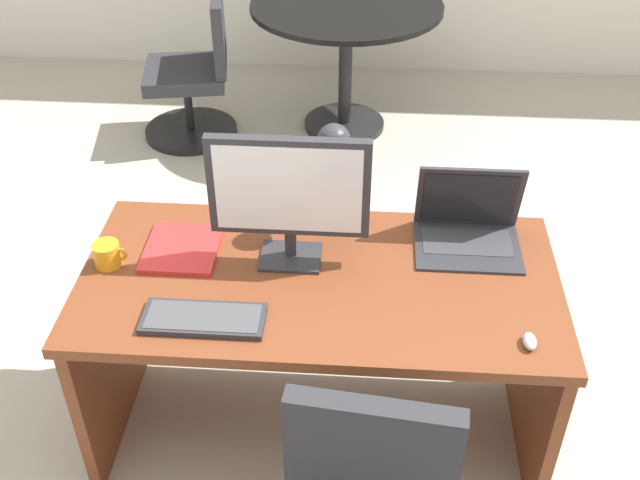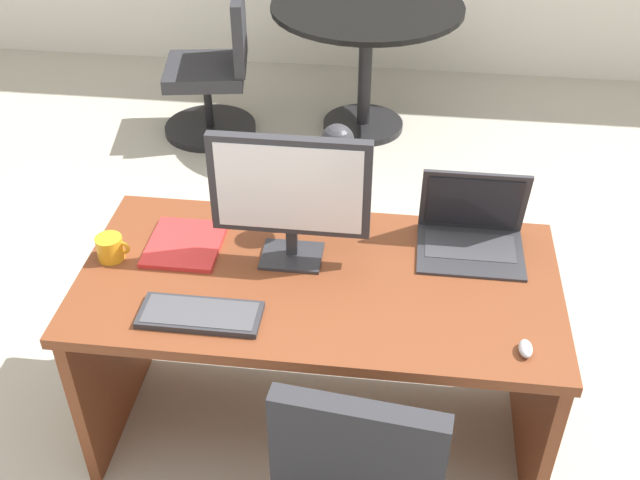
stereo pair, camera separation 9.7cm
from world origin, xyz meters
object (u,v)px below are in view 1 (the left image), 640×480
Objects in this scene: coffee_mug at (108,254)px; desk_lamp at (334,154)px; keyboard at (204,319)px; book at (182,248)px; mouse at (530,341)px; laptop at (468,219)px; meeting_chair_near at (196,82)px; desk at (320,316)px; monitor at (289,192)px; meeting_table at (346,36)px.

desk_lamp is at bearing 19.35° from coffee_mug.
book is (-0.14, 0.34, -0.00)m from keyboard.
desk_lamp is (-0.60, 0.53, 0.28)m from mouse.
coffee_mug is (-1.32, 0.28, 0.03)m from mouse.
laptop reaches higher than meeting_chair_near.
laptop is at bearing 105.21° from mouse.
keyboard is at bearing -34.45° from coffee_mug.
desk is 0.52m from book.
keyboard is (-0.23, -0.32, -0.25)m from monitor.
laptop is at bearing 11.15° from coffee_mug.
monitor is 1.86× the size of book.
coffee_mug is (-0.36, 0.25, 0.03)m from keyboard.
laptop is 0.86× the size of desk_lamp.
book is (-0.96, -0.14, -0.07)m from laptop.
meeting_table is (-0.04, 2.11, -0.45)m from desk_lamp.
mouse is at bearing -74.79° from laptop.
meeting_chair_near is at bearing 115.20° from desk_lamp.
meeting_chair_near reaches higher than book.
laptop reaches higher than book.
meeting_table is (-0.01, 2.33, 0.07)m from desk.
keyboard is at bearing -125.54° from monitor.
monitor is at bearing -69.66° from meeting_chair_near.
mouse is at bearing -41.68° from desk_lamp.
desk_lamp reaches higher than keyboard.
coffee_mug reaches higher than mouse.
laptop is 0.95m from keyboard.
meeting_table is at bearing 73.98° from coffee_mug.
meeting_table is at bearing 90.34° from desk.
book is (-0.47, 0.06, 0.22)m from desk.
laptop is 0.32× the size of meeting_table.
desk is 0.49m from monitor.
book is 2.32m from meeting_table.
coffee_mug is at bearing 145.55° from keyboard.
meeting_chair_near is (-0.20, 2.21, -0.44)m from coffee_mug.
mouse is (0.63, -0.31, 0.23)m from desk.
meeting_chair_near is (-1.38, 1.98, -0.47)m from laptop.
coffee_mug reaches higher than desk.
meeting_chair_near is (-0.89, 2.18, -0.18)m from desk.
mouse is at bearing -12.00° from coffee_mug.
coffee_mug is (-0.22, -0.09, 0.03)m from book.
meeting_chair_near is at bearing 95.24° from coffee_mug.
monitor reaches higher than desk.
coffee_mug is 0.13× the size of meeting_chair_near.
desk is 0.74m from mouse.
monitor reaches higher than meeting_table.
desk_lamp is 0.80m from coffee_mug.
monitor is 2.37m from meeting_chair_near.
meeting_table is at bearing 78.65° from book.
laptop is 2.46m from meeting_chair_near.
desk_lamp is at bearing -88.86° from meeting_table.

